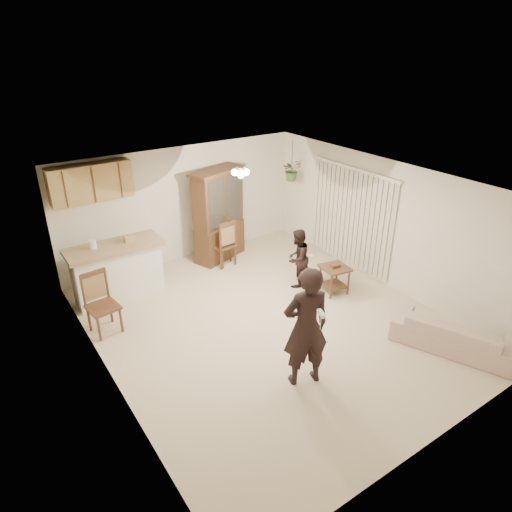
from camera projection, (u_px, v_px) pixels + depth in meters
floor at (270, 323)px, 8.01m from camera, size 6.50×6.50×0.00m
ceiling at (272, 185)px, 6.92m from camera, size 5.50×6.50×0.02m
wall_back at (183, 204)px, 9.88m from camera, size 5.50×0.02×2.50m
wall_front at (442, 366)px, 5.04m from camera, size 5.50×0.02×2.50m
wall_left at (103, 310)px, 6.08m from camera, size 0.02×6.50×2.50m
wall_right at (385, 224)px, 8.85m from camera, size 0.02×6.50×2.50m
breakfast_bar at (118, 273)px, 8.61m from camera, size 1.60×0.55×1.00m
bar_top at (114, 247)px, 8.37m from camera, size 1.75×0.70×0.08m
upper_cabinets at (91, 183)px, 8.42m from camera, size 1.50×0.34×0.70m
vertical_blinds at (350, 218)px, 9.57m from camera, size 0.06×2.30×2.10m
ceiling_fixture at (241, 172)px, 7.96m from camera, size 0.36×0.36×0.20m
hanging_plant at (292, 170)px, 10.15m from camera, size 0.43×0.37×0.48m
plant_cord at (292, 155)px, 10.01m from camera, size 0.01×0.01×0.65m
sofa at (455, 328)px, 7.22m from camera, size 1.40×2.01×0.73m
adult at (306, 329)px, 6.29m from camera, size 0.75×0.60×1.80m
child at (297, 255)px, 8.94m from camera, size 0.80×0.73×1.35m
china_hutch at (219, 216)px, 9.95m from camera, size 1.38×0.88×2.03m
side_table at (334, 279)px, 8.86m from camera, size 0.57×0.57×0.60m
chair_bar at (104, 316)px, 7.66m from camera, size 0.53×0.53×1.07m
chair_hutch_left at (219, 251)px, 9.98m from camera, size 0.63×0.63×1.03m
chair_hutch_right at (223, 252)px, 9.94m from camera, size 0.50×0.50×1.04m
controller_adult at (321, 314)px, 5.70m from camera, size 0.09×0.17×0.05m
controller_child at (310, 255)px, 8.78m from camera, size 0.07×0.11×0.03m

